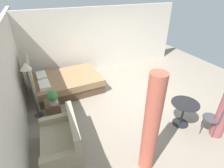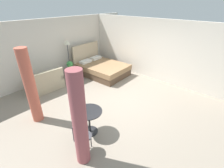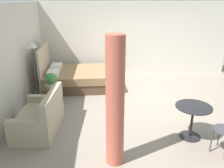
% 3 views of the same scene
% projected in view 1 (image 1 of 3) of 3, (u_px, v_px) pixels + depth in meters
% --- Properties ---
extents(ground_plane, '(8.24, 9.76, 0.02)m').
position_uv_depth(ground_plane, '(133.00, 97.00, 5.98)').
color(ground_plane, gray).
extents(wall_back, '(8.24, 0.12, 2.60)m').
position_uv_depth(wall_back, '(12.00, 84.00, 4.13)').
color(wall_back, silver).
rests_on(wall_back, ground).
extents(wall_right, '(0.12, 6.76, 2.60)m').
position_uv_depth(wall_right, '(104.00, 39.00, 7.38)').
color(wall_right, silver).
rests_on(wall_right, ground).
extents(bed, '(1.75, 2.33, 1.34)m').
position_uv_depth(bed, '(66.00, 83.00, 6.19)').
color(bed, brown).
rests_on(bed, ground).
extents(couch, '(1.37, 0.90, 0.88)m').
position_uv_depth(couch, '(62.00, 141.00, 3.93)').
color(couch, tan).
rests_on(couch, ground).
extents(nightstand, '(0.51, 0.39, 0.49)m').
position_uv_depth(nightstand, '(53.00, 109.00, 4.99)').
color(nightstand, brown).
rests_on(nightstand, ground).
extents(potted_plant, '(0.29, 0.29, 0.41)m').
position_uv_depth(potted_plant, '(52.00, 97.00, 4.69)').
color(potted_plant, tan).
rests_on(potted_plant, nightstand).
extents(floor_lamp, '(0.28, 0.28, 1.68)m').
position_uv_depth(floor_lamp, '(27.00, 73.00, 4.42)').
color(floor_lamp, '#3F3F44').
rests_on(floor_lamp, ground).
extents(balcony_table, '(0.71, 0.71, 0.70)m').
position_uv_depth(balcony_table, '(184.00, 109.00, 4.59)').
color(balcony_table, black).
rests_on(balcony_table, ground).
extents(cafe_chair_near_window, '(0.56, 0.56, 0.89)m').
position_uv_depth(cafe_chair_near_window, '(216.00, 117.00, 4.24)').
color(cafe_chair_near_window, '#3F3F44').
rests_on(cafe_chair_near_window, ground).
extents(curtain_right, '(0.30, 0.30, 2.21)m').
position_uv_depth(curtain_right, '(151.00, 127.00, 3.18)').
color(curtain_right, '#C15B47').
rests_on(curtain_right, ground).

